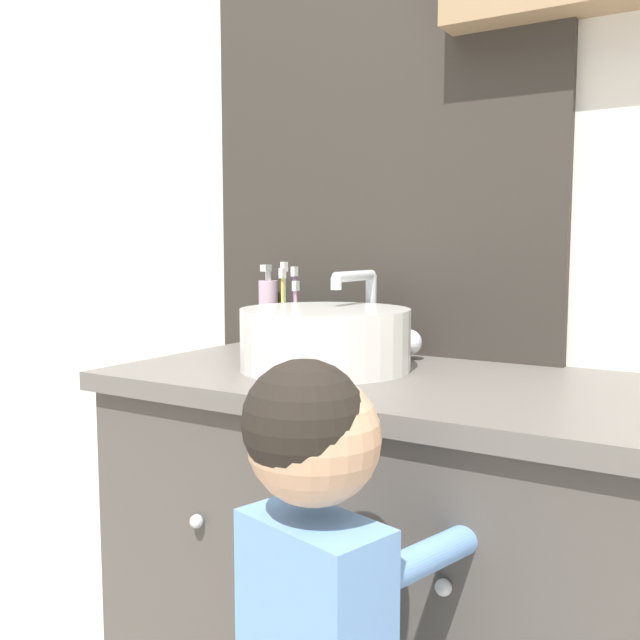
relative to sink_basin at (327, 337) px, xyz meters
name	(u,v)px	position (x,y,z in m)	size (l,w,h in m)	color
wall_back	(451,150)	(0.13, 0.29, 0.38)	(3.20, 0.18, 2.50)	silver
vanity_counter	(382,593)	(0.12, 0.00, -0.48)	(1.01, 0.55, 0.84)	#4C4742
sink_basin	(327,337)	(0.00, 0.00, 0.00)	(0.33, 0.38, 0.19)	silver
toothbrush_holder	(290,326)	(-0.20, 0.17, -0.01)	(0.08, 0.08, 0.20)	#66B27F
soap_dispenser	(268,312)	(-0.29, 0.21, 0.02)	(0.05, 0.05, 0.19)	#CCA3BC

